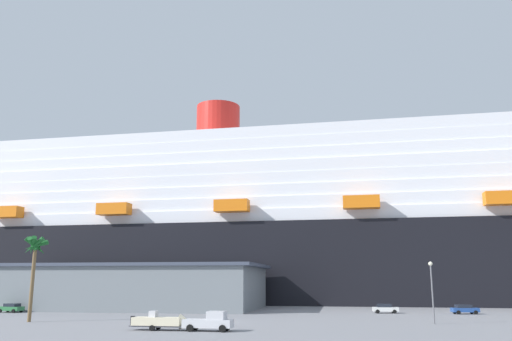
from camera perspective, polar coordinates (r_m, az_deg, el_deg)
The scene contains 11 objects.
ground_plane at distance 104.95m, azimuth -0.77°, elevation -14.97°, with size 600.00×600.00×0.00m, color gray.
cruise_ship at distance 135.11m, azimuth 11.53°, elevation -6.62°, with size 300.85×58.99×59.46m.
terminal_building at distance 112.16m, azimuth -14.72°, elevation -12.15°, with size 60.06×31.12×8.73m.
pickup_truck at distance 61.64m, azimuth -5.03°, elevation -16.14°, with size 5.75×2.67×2.20m.
small_boat_on_trailer at distance 63.42m, azimuth -10.10°, elevation -15.96°, with size 8.12×2.39×2.15m.
palm_tree at distance 81.00m, azimuth -23.01°, elevation -8.18°, with size 3.35×3.29×11.78m.
street_lamp at distance 74.82m, azimuth 18.66°, elevation -11.58°, with size 0.56×0.56×8.09m.
parked_car_white_van at distance 96.58m, azimuth 13.92°, elevation -14.41°, with size 4.38×2.16×1.58m.
parked_car_blue_suv at distance 98.18m, azimuth 21.83°, elevation -13.88°, with size 4.51×2.42×1.58m.
parked_car_green_wagon at distance 105.33m, azimuth -25.19°, elevation -13.42°, with size 4.60×2.71×1.58m.
parked_car_black_coupe at distance 104.17m, azimuth -20.34°, elevation -13.82°, with size 5.00×2.67×1.58m.
Camera 1 is at (12.53, -74.05, 5.67)m, focal length 36.60 mm.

